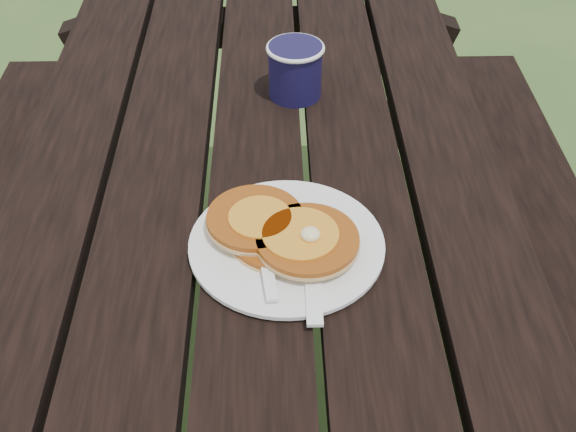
{
  "coord_description": "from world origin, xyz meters",
  "views": [
    {
      "loc": [
        0.03,
        -0.83,
        1.43
      ],
      "look_at": [
        0.04,
        -0.13,
        0.8
      ],
      "focal_mm": 45.0,
      "sensor_mm": 36.0,
      "label": 1
    }
  ],
  "objects_px": {
    "pancake_stack": "(282,232)",
    "coffee_cup": "(295,67)",
    "picnic_table": "(263,344)",
    "plate": "(287,245)"
  },
  "relations": [
    {
      "from": "pancake_stack",
      "to": "coffee_cup",
      "type": "relative_size",
      "value": 2.05
    },
    {
      "from": "picnic_table",
      "to": "pancake_stack",
      "type": "distance_m",
      "value": 0.43
    },
    {
      "from": "pancake_stack",
      "to": "coffee_cup",
      "type": "bearing_deg",
      "value": 85.66
    },
    {
      "from": "plate",
      "to": "coffee_cup",
      "type": "relative_size",
      "value": 2.59
    },
    {
      "from": "coffee_cup",
      "to": "pancake_stack",
      "type": "bearing_deg",
      "value": -94.34
    },
    {
      "from": "plate",
      "to": "pancake_stack",
      "type": "xyz_separation_m",
      "value": [
        -0.01,
        0.01,
        0.02
      ]
    },
    {
      "from": "picnic_table",
      "to": "coffee_cup",
      "type": "bearing_deg",
      "value": 75.04
    },
    {
      "from": "picnic_table",
      "to": "coffee_cup",
      "type": "height_order",
      "value": "coffee_cup"
    },
    {
      "from": "picnic_table",
      "to": "pancake_stack",
      "type": "bearing_deg",
      "value": -75.09
    },
    {
      "from": "plate",
      "to": "pancake_stack",
      "type": "relative_size",
      "value": 1.26
    }
  ]
}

